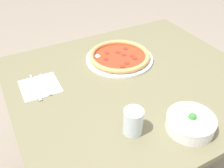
% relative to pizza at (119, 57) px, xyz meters
% --- Properties ---
extents(dining_table, '(1.16, 1.03, 0.76)m').
position_rel_pizza_xyz_m(dining_table, '(0.02, 0.19, -0.12)').
color(dining_table, '#706B4C').
rests_on(dining_table, ground_plane).
extents(pizza, '(0.36, 0.36, 0.04)m').
position_rel_pizza_xyz_m(pizza, '(0.00, 0.00, 0.00)').
color(pizza, white).
rests_on(pizza, dining_table).
extents(bowl, '(0.18, 0.18, 0.07)m').
position_rel_pizza_xyz_m(bowl, '(0.01, 0.56, 0.02)').
color(bowl, white).
rests_on(bowl, dining_table).
extents(napkin, '(0.17, 0.17, 0.00)m').
position_rel_pizza_xyz_m(napkin, '(0.44, 0.04, -0.02)').
color(napkin, white).
rests_on(napkin, dining_table).
extents(fork, '(0.02, 0.18, 0.00)m').
position_rel_pizza_xyz_m(fork, '(0.42, 0.03, -0.01)').
color(fork, silver).
rests_on(fork, napkin).
extents(knife, '(0.02, 0.21, 0.01)m').
position_rel_pizza_xyz_m(knife, '(0.46, 0.03, -0.01)').
color(knife, silver).
rests_on(knife, napkin).
extents(glass, '(0.07, 0.07, 0.10)m').
position_rel_pizza_xyz_m(glass, '(0.21, 0.47, 0.03)').
color(glass, silver).
rests_on(glass, dining_table).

